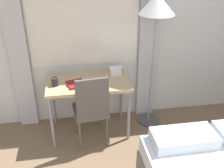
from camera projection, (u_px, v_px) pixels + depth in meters
wall_back_with_window at (104, 26)px, 3.36m from camera, size 5.68×0.13×2.70m
desk at (88, 86)px, 3.31m from camera, size 1.03×0.60×0.76m
desk_chair at (91, 107)px, 3.14m from camera, size 0.44×0.44×0.97m
standing_lamp at (156, 13)px, 3.10m from camera, size 0.44×0.44×1.79m
telephone at (116, 71)px, 3.43m from camera, size 0.16×0.13×0.11m
book at (76, 84)px, 3.19m from camera, size 0.26×0.27×0.02m
mug at (55, 82)px, 3.15m from camera, size 0.08×0.08×0.10m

